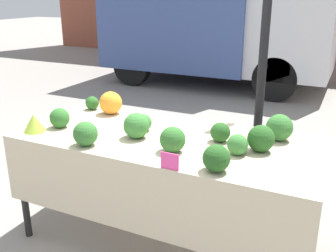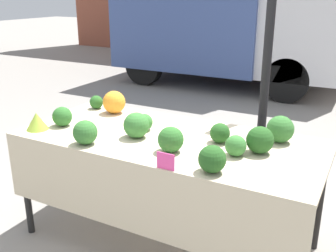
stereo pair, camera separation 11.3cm
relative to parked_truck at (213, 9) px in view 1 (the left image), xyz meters
name	(u,v)px [view 1 (the left image)]	position (x,y,z in m)	size (l,w,h in m)	color
ground_plane	(168,239)	(1.57, -5.29, -1.43)	(40.00, 40.00, 0.00)	gray
tent_pole	(262,74)	(2.00, -4.47, -0.28)	(0.07, 0.07, 2.30)	black
parked_truck	(213,9)	(0.00, 0.00, 0.00)	(4.24, 2.28, 2.74)	#384C84
market_table	(164,153)	(1.57, -5.36, -0.70)	(2.09, 0.95, 0.83)	beige
orange_cauliflower	(111,103)	(0.92, -5.00, -0.51)	(0.18, 0.18, 0.18)	orange
romanesco_head	(34,123)	(0.66, -5.60, -0.54)	(0.16, 0.16, 0.13)	#93B238
broccoli_head_0	(60,118)	(0.77, -5.45, -0.53)	(0.14, 0.14, 0.14)	#2D6628
broccoli_head_1	(238,145)	(2.08, -5.38, -0.54)	(0.13, 0.13, 0.13)	#387533
broccoli_head_2	(92,103)	(0.71, -4.97, -0.55)	(0.11, 0.11, 0.11)	#285B23
broccoli_head_3	(261,139)	(2.20, -5.27, -0.52)	(0.17, 0.17, 0.17)	#23511E
broccoli_head_4	(220,132)	(1.92, -5.22, -0.54)	(0.13, 0.13, 0.13)	#23511E
broccoli_head_5	(279,128)	(2.26, -5.02, -0.52)	(0.18, 0.18, 0.18)	#336B2D
broccoli_head_6	(143,122)	(1.35, -5.24, -0.55)	(0.12, 0.12, 0.12)	#387533
broccoli_head_7	(216,158)	(2.04, -5.66, -0.53)	(0.16, 0.16, 0.16)	#23511E
broccoli_head_8	(136,126)	(1.38, -5.40, -0.52)	(0.18, 0.18, 0.18)	#387533
broccoli_head_9	(85,134)	(1.16, -5.66, -0.52)	(0.16, 0.16, 0.16)	#336B2D
broccoli_head_10	(173,139)	(1.71, -5.51, -0.52)	(0.16, 0.16, 0.16)	#2D6628
price_sign	(170,161)	(1.80, -5.75, -0.56)	(0.11, 0.01, 0.10)	#EF4793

